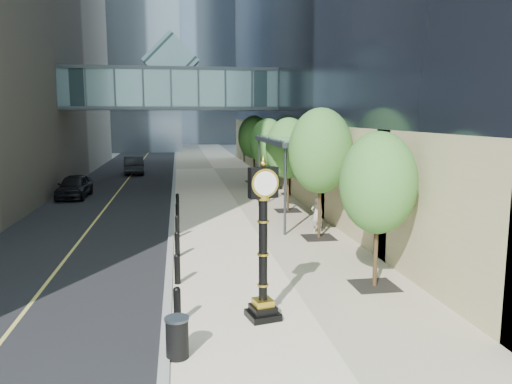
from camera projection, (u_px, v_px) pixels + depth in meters
ground at (285, 335)px, 12.67m from camera, size 320.00×320.00×0.00m
road at (135, 170)px, 50.67m from camera, size 8.00×180.00×0.02m
sidewalk at (214, 169)px, 51.88m from camera, size 8.00×180.00×0.06m
curb at (175, 169)px, 51.28m from camera, size 0.25×180.00×0.07m
distant_tower_c at (161, 6)px, 124.00m from camera, size 22.00×22.00×65.00m
skywalk at (171, 87)px, 38.39m from camera, size 17.00×4.20×5.80m
entrance_canopy at (294, 141)px, 26.23m from camera, size 3.00×8.00×4.38m
bollard_row at (177, 236)px, 20.97m from camera, size 0.20×16.20×0.90m
street_trees at (287, 147)px, 28.50m from camera, size 2.83×28.54×5.81m
street_clock at (263, 252)px, 13.29m from camera, size 0.97×0.97×4.31m
trash_bin at (177, 339)px, 11.31m from camera, size 0.64×0.64×0.90m
pedestrian at (317, 214)px, 23.40m from camera, size 0.71×0.55×1.73m
car_near at (74, 186)px, 33.59m from camera, size 1.98×4.62×1.56m
car_far at (133, 165)px, 47.48m from camera, size 2.35×5.20×1.66m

